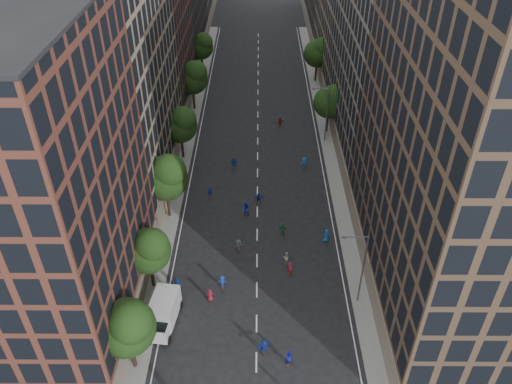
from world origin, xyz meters
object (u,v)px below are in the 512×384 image
at_px(streetlamp_near, 361,266).
at_px(cargo_van, 163,313).
at_px(streetlamp_far, 326,112).
at_px(skater_2, 289,358).

bearing_deg(streetlamp_near, cargo_van, -171.40).
height_order(streetlamp_near, streetlamp_far, same).
height_order(streetlamp_far, skater_2, streetlamp_far).
relative_size(streetlamp_far, skater_2, 5.57).
distance_m(streetlamp_near, cargo_van, 20.21).
relative_size(streetlamp_near, cargo_van, 1.59).
relative_size(streetlamp_near, streetlamp_far, 1.00).
bearing_deg(streetlamp_far, streetlamp_near, -90.00).
xyz_separation_m(streetlamp_near, cargo_van, (-19.65, -2.97, -3.64)).
height_order(streetlamp_near, skater_2, streetlamp_near).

